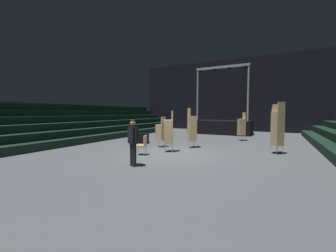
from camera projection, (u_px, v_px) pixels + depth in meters
name	position (u px, v px, depth m)	size (l,w,h in m)	color
ground_plane	(173.00, 155.00, 10.23)	(22.00, 30.00, 0.10)	#515459
arena_end_wall	(232.00, 95.00, 23.20)	(22.00, 0.30, 8.00)	black
bleacher_bank_left	(72.00, 122.00, 15.09)	(4.50, 24.00, 2.70)	black
stage_riser	(224.00, 126.00, 19.90)	(5.04, 3.01, 6.21)	black
man_with_tie	(133.00, 140.00, 7.79)	(0.56, 0.36, 1.79)	black
chair_stack_front_left	(275.00, 125.00, 14.45)	(0.44, 0.44, 2.39)	#B2B5BA
chair_stack_front_right	(278.00, 128.00, 10.15)	(0.62, 0.62, 2.56)	#B2B5BA
chair_stack_mid_left	(192.00, 128.00, 11.95)	(0.62, 0.62, 2.31)	#B2B5BA
chair_stack_mid_right	(242.00, 127.00, 14.98)	(0.61, 0.61, 2.05)	#B2B5BA
chair_stack_mid_centre	(161.00, 132.00, 12.22)	(0.48, 0.48, 1.79)	#B2B5BA
chair_stack_rear_left	(276.00, 125.00, 12.86)	(0.47, 0.47, 2.56)	#B2B5BA
chair_stack_rear_right	(169.00, 131.00, 10.69)	(0.58, 0.58, 2.14)	#B2B5BA
equipment_road_case	(141.00, 138.00, 13.85)	(0.90, 0.60, 0.65)	black
loose_chair_near_man	(143.00, 144.00, 9.94)	(0.55, 0.55, 0.95)	#B2B5BA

